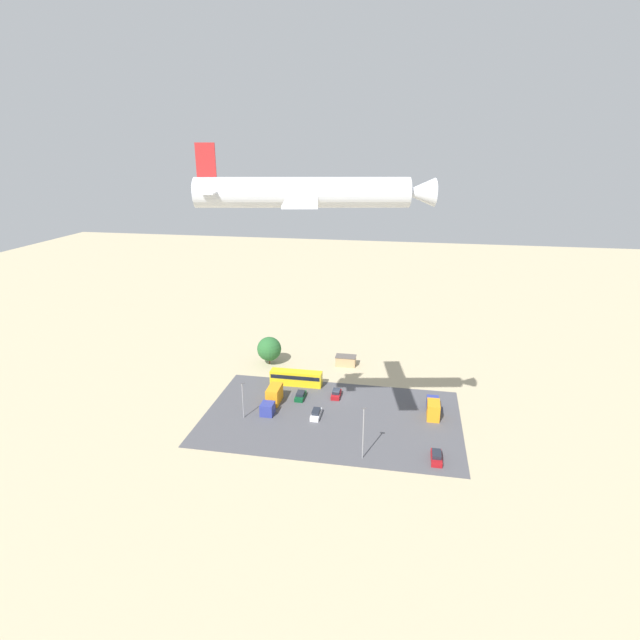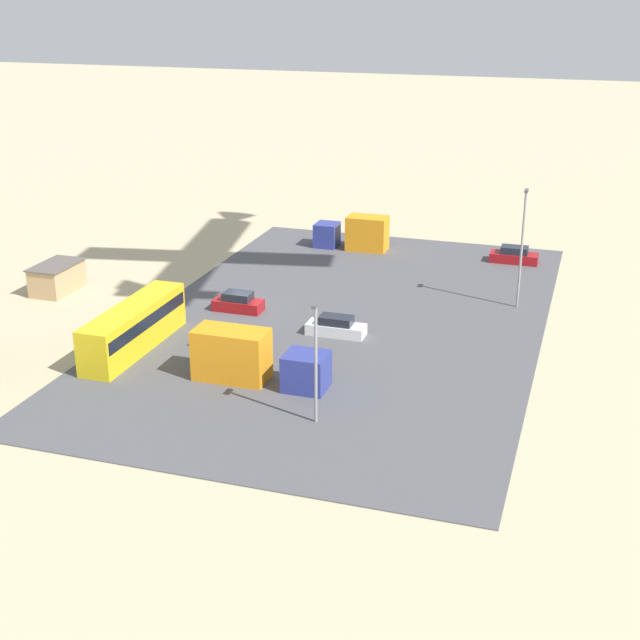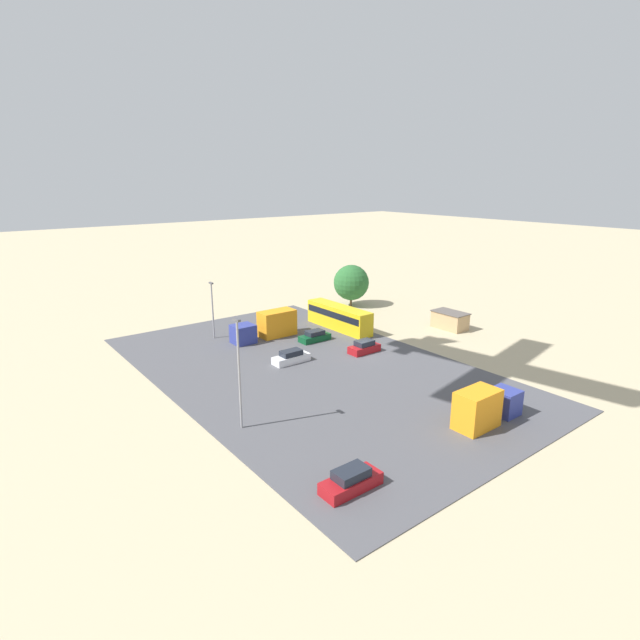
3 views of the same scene
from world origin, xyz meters
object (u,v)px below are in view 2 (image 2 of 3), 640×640
object	(u,v)px
shed_building	(57,278)
bus	(134,326)
parked_car_1	(336,327)
parked_car_0	(225,339)
parked_car_3	(238,303)
parked_truck_0	(356,234)
parked_truck_1	(252,359)
parked_car_2	(514,256)

from	to	relation	value
shed_building	bus	world-z (taller)	bus
shed_building	parked_car_1	distance (m)	26.64
parked_car_0	parked_car_3	bearing A→B (deg)	15.67
parked_car_0	parked_car_1	xyz separation A→B (m)	(-4.86, 7.21, 0.04)
shed_building	parked_car_3	bearing A→B (deg)	90.62
parked_car_3	parked_truck_0	world-z (taller)	parked_truck_0
parked_car_0	parked_truck_1	xyz separation A→B (m)	(5.09, 4.25, 1.04)
parked_car_3	parked_car_1	bearing A→B (deg)	-106.26
bus	parked_car_1	world-z (taller)	bus
bus	parked_truck_1	size ratio (longest dim) A/B	1.27
shed_building	parked_car_1	xyz separation A→B (m)	(2.54, 26.51, -0.56)
shed_building	parked_car_0	size ratio (longest dim) A/B	1.18
parked_car_2	parked_car_1	bearing A→B (deg)	-25.15
parked_car_1	parked_car_3	xyz separation A→B (m)	(-2.72, -9.34, 0.03)
parked_car_1	parked_truck_1	size ratio (longest dim) A/B	0.49
parked_car_1	parked_truck_1	xyz separation A→B (m)	(9.95, -2.96, 1.00)
parked_car_0	parked_car_3	world-z (taller)	parked_car_3
parked_car_1	parked_car_2	xyz separation A→B (m)	(-23.48, 11.02, 0.03)
parked_car_2	parked_car_3	distance (m)	29.08
shed_building	parked_truck_0	world-z (taller)	parked_truck_0
bus	parked_car_1	bearing A→B (deg)	28.27
parked_car_2	parked_truck_1	xyz separation A→B (m)	(33.42, -13.98, 0.97)
shed_building	parked_car_3	size ratio (longest dim) A/B	1.25
parked_car_2	parked_car_3	world-z (taller)	parked_car_2
parked_car_0	parked_truck_1	world-z (taller)	parked_truck_1
parked_car_1	bus	bearing A→B (deg)	-61.73
parked_truck_0	parked_truck_1	distance (m)	33.33
bus	parked_car_3	size ratio (longest dim) A/B	2.90
bus	parked_car_3	distance (m)	10.85
bus	parked_car_3	xyz separation A→B (m)	(-9.97, 4.14, -1.16)
shed_building	parked_car_2	xyz separation A→B (m)	(-20.94, 37.54, -0.53)
bus	parked_truck_0	bearing A→B (deg)	74.44
parked_car_2	parked_car_0	bearing A→B (deg)	-32.77
parked_car_1	parked_car_3	world-z (taller)	parked_car_3
shed_building	parked_car_2	distance (m)	42.98
parked_car_0	parked_car_2	world-z (taller)	parked_car_2
parked_car_3	parked_car_0	bearing A→B (deg)	-164.33
shed_building	parked_car_1	size ratio (longest dim) A/B	1.12
shed_building	parked_truck_0	xyz separation A→B (m)	(-20.79, 21.55, 0.39)
bus	parked_truck_1	bearing A→B (deg)	-14.40
parked_car_3	parked_car_2	bearing A→B (deg)	-44.45
parked_car_1	parked_truck_1	world-z (taller)	parked_truck_1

